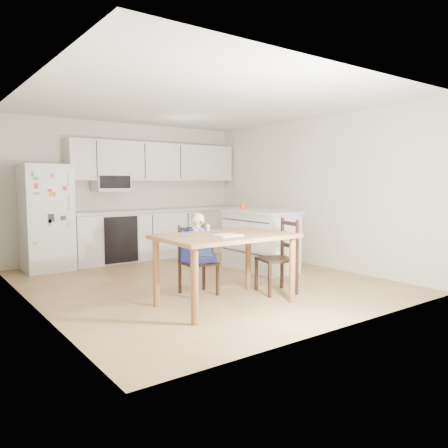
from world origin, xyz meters
TOP-DOWN VIEW (x-y plane):
  - room at (0.00, 0.48)m, footprint 4.52×5.01m
  - refrigerator at (-1.55, 2.15)m, footprint 0.72×0.70m
  - kitchen_run at (0.50, 2.24)m, footprint 3.37×0.62m
  - kitchen_island at (1.24, 0.14)m, footprint 0.69×1.31m
  - red_cup at (1.12, 0.44)m, footprint 0.09×0.09m
  - dining_table at (-0.43, -1.17)m, footprint 1.53×0.99m
  - napkin at (-0.48, -1.28)m, footprint 0.29×0.25m
  - toddler_spoon at (-0.92, -1.06)m, footprint 0.12×0.06m
  - chair_booster at (-0.43, -0.55)m, footprint 0.42×0.42m
  - chair_side at (0.51, -1.14)m, footprint 0.51×0.51m

SIDE VIEW (x-z plane):
  - kitchen_island at x=1.24m, z-range 0.00..0.97m
  - chair_side at x=0.51m, z-range 0.06..1.01m
  - chair_booster at x=-0.43m, z-range 0.11..1.14m
  - dining_table at x=-0.43m, z-range 0.30..1.12m
  - napkin at x=-0.48m, z-range 0.82..0.83m
  - toddler_spoon at x=-0.92m, z-range 0.82..0.84m
  - refrigerator at x=-1.55m, z-range 0.00..1.70m
  - kitchen_run at x=0.50m, z-range -0.20..1.95m
  - red_cup at x=1.12m, z-range 0.97..1.08m
  - room at x=0.00m, z-range -0.01..2.51m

